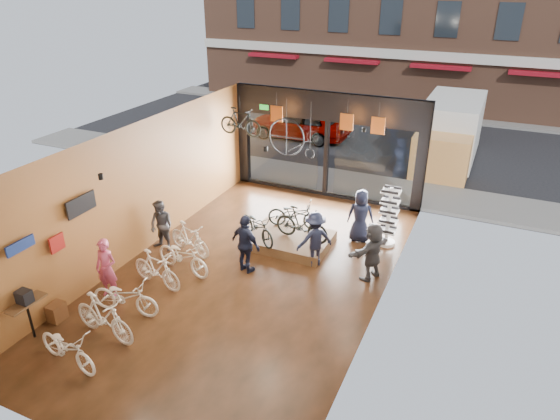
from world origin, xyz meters
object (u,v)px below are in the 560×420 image
Objects in this scene: customer_4 at (361,216)px; customer_2 at (246,244)px; floor_bike_3 at (156,269)px; penny_farthing at (294,140)px; customer_0 at (107,268)px; sunglasses_rack at (389,216)px; display_platform at (290,240)px; display_bike_mid at (302,224)px; customer_5 at (372,251)px; floor_bike_2 at (125,296)px; box_truck at (448,135)px; customer_3 at (315,239)px; display_bike_right at (295,214)px; customer_1 at (161,226)px; floor_bike_1 at (104,317)px; floor_bike_0 at (67,348)px; street_car at (300,122)px; floor_bike_4 at (183,256)px; floor_bike_5 at (190,239)px; display_bike_left at (257,226)px; hung_bike at (240,122)px.

customer_2 is at bearing 42.95° from customer_4.
penny_farthing is (1.40, 5.80, 2.01)m from floor_bike_3.
customer_0 is 0.96× the size of customer_4.
display_platform is at bearing -154.80° from sunglasses_rack.
customer_5 is (2.29, -0.69, -0.00)m from display_bike_mid.
floor_bike_2 is 7.72m from sunglasses_rack.
customer_0 is 1.01× the size of penny_farthing.
penny_farthing is (-3.55, 1.13, 1.58)m from sunglasses_rack.
display_platform is 2.87m from customer_5.
box_truck is 10.03m from customer_3.
customer_1 is at bearing 117.09° from display_bike_right.
display_bike_mid is at bearing -107.68° from box_truck.
floor_bike_1 is at bearing -165.49° from floor_bike_3.
floor_bike_0 is 1.01× the size of customer_2.
street_car reaches higher than customer_1.
sunglasses_rack reaches higher than floor_bike_4.
customer_4 is at bearing -35.89° from floor_bike_4.
customer_4 is (4.28, 2.80, 0.35)m from floor_bike_5.
floor_bike_5 is 5.12m from customer_4.
customer_0 reaches higher than display_bike_left.
street_car is 11.82m from customer_1.
hung_bike is at bearing 20.07° from floor_bike_5.
floor_bike_1 is at bearing 50.58° from customer_4.
display_bike_mid is at bearing -17.89° from floor_bike_1.
street_car reaches higher than floor_bike_4.
box_truck is 4.24× the size of hung_bike.
box_truck is (7.05, -1.00, 0.49)m from street_car.
customer_2 reaches higher than display_bike_left.
customer_5 is at bearing -41.11° from penny_farthing.
customer_4 is at bearing -19.14° from floor_bike_0.
floor_bike_2 is 1.04× the size of customer_2.
floor_bike_5 is at bearing 124.37° from display_bike_right.
street_car is 16.68m from floor_bike_0.
floor_bike_2 is 1.08× the size of customer_3.
box_truck is at bearing -14.62° from floor_bike_3.
customer_5 is 1.03× the size of hung_bike.
floor_bike_0 is 1.02× the size of customer_4.
floor_bike_0 is 0.93× the size of floor_bike_4.
street_car is 2.86× the size of floor_bike_0.
penny_farthing reaches higher than customer_4.
customer_4 reaches higher than floor_bike_5.
street_car is 7.14m from box_truck.
floor_bike_1 is 1.11× the size of floor_bike_5.
customer_4 is (1.83, 1.14, 0.68)m from display_platform.
penny_farthing reaches higher than customer_1.
floor_bike_1 is 1.10× the size of customer_3.
sunglasses_rack reaches higher than customer_1.
customer_0 is (-3.53, -4.22, -0.02)m from display_bike_mid.
penny_farthing is at bearing 162.04° from sunglasses_rack.
display_platform is 1.50× the size of customer_0.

